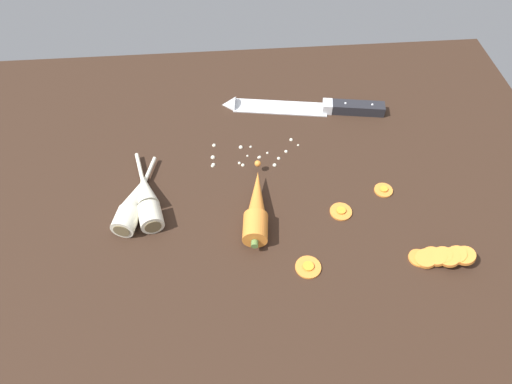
# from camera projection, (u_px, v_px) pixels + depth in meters

# --- Properties ---
(ground_plane) EXTENTS (1.20, 0.90, 0.04)m
(ground_plane) POSITION_uv_depth(u_px,v_px,m) (255.00, 196.00, 0.87)
(ground_plane) COLOR #332116
(chefs_knife) EXTENTS (0.35, 0.09, 0.04)m
(chefs_knife) POSITION_uv_depth(u_px,v_px,m) (300.00, 107.00, 1.00)
(chefs_knife) COLOR silver
(chefs_knife) RESTS_ON ground_plane
(whole_carrot) EXTENTS (0.06, 0.19, 0.04)m
(whole_carrot) POSITION_uv_depth(u_px,v_px,m) (256.00, 208.00, 0.80)
(whole_carrot) COLOR orange
(whole_carrot) RESTS_ON ground_plane
(parsnip_front) EXTENTS (0.07, 0.18, 0.04)m
(parsnip_front) POSITION_uv_depth(u_px,v_px,m) (133.00, 204.00, 0.81)
(parsnip_front) COLOR silver
(parsnip_front) RESTS_ON ground_plane
(parsnip_mid_left) EXTENTS (0.07, 0.19, 0.04)m
(parsnip_mid_left) POSITION_uv_depth(u_px,v_px,m) (147.00, 200.00, 0.81)
(parsnip_mid_left) COLOR silver
(parsnip_mid_left) RESTS_ON ground_plane
(carrot_slice_stack) EXTENTS (0.10, 0.05, 0.03)m
(carrot_slice_stack) POSITION_uv_depth(u_px,v_px,m) (441.00, 257.00, 0.75)
(carrot_slice_stack) COLOR orange
(carrot_slice_stack) RESTS_ON ground_plane
(carrot_slice_stray_near) EXTENTS (0.04, 0.04, 0.01)m
(carrot_slice_stray_near) POSITION_uv_depth(u_px,v_px,m) (308.00, 267.00, 0.75)
(carrot_slice_stray_near) COLOR orange
(carrot_slice_stray_near) RESTS_ON ground_plane
(carrot_slice_stray_mid) EXTENTS (0.03, 0.03, 0.01)m
(carrot_slice_stray_mid) POSITION_uv_depth(u_px,v_px,m) (384.00, 190.00, 0.85)
(carrot_slice_stray_mid) COLOR orange
(carrot_slice_stray_mid) RESTS_ON ground_plane
(carrot_slice_stray_far) EXTENTS (0.04, 0.04, 0.01)m
(carrot_slice_stray_far) POSITION_uv_depth(u_px,v_px,m) (341.00, 211.00, 0.82)
(carrot_slice_stray_far) COLOR orange
(carrot_slice_stray_far) RESTS_ON ground_plane
(mince_crumbs) EXTENTS (0.18, 0.07, 0.01)m
(mince_crumbs) POSITION_uv_depth(u_px,v_px,m) (246.00, 154.00, 0.91)
(mince_crumbs) COLOR silver
(mince_crumbs) RESTS_ON ground_plane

